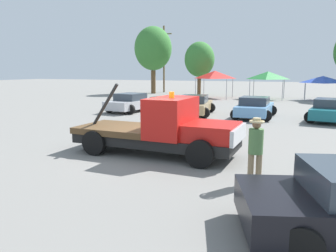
{
  "coord_description": "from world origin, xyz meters",
  "views": [
    {
      "loc": [
        4.68,
        -10.51,
        2.98
      ],
      "look_at": [
        0.5,
        0.0,
        1.05
      ],
      "focal_mm": 35.0,
      "sensor_mm": 36.0,
      "label": 1
    }
  ],
  "objects_px": {
    "parked_car_tan": "(194,105)",
    "canopy_tent_red": "(215,75)",
    "person_near_truck": "(256,145)",
    "tow_truck": "(164,130)",
    "parked_car_teal": "(329,110)",
    "tree_left": "(200,60)",
    "canopy_tent_green": "(268,75)",
    "utility_pole": "(164,58)",
    "parked_car_silver": "(132,103)",
    "parked_car_skyblue": "(255,108)",
    "canopy_tent_blue": "(323,79)",
    "tree_right": "(153,49)"
  },
  "relations": [
    {
      "from": "parked_car_tan",
      "to": "tree_left",
      "type": "distance_m",
      "value": 17.73
    },
    {
      "from": "canopy_tent_red",
      "to": "tree_left",
      "type": "distance_m",
      "value": 4.28
    },
    {
      "from": "person_near_truck",
      "to": "parked_car_tan",
      "type": "distance_m",
      "value": 13.67
    },
    {
      "from": "parked_car_tan",
      "to": "canopy_tent_red",
      "type": "relative_size",
      "value": 1.37
    },
    {
      "from": "parked_car_silver",
      "to": "canopy_tent_blue",
      "type": "bearing_deg",
      "value": -34.11
    },
    {
      "from": "tow_truck",
      "to": "canopy_tent_blue",
      "type": "xyz_separation_m",
      "value": [
        6.51,
        25.48,
        1.18
      ]
    },
    {
      "from": "parked_car_silver",
      "to": "canopy_tent_red",
      "type": "relative_size",
      "value": 1.39
    },
    {
      "from": "parked_car_tan",
      "to": "canopy_tent_red",
      "type": "height_order",
      "value": "canopy_tent_red"
    },
    {
      "from": "parked_car_skyblue",
      "to": "utility_pole",
      "type": "height_order",
      "value": "utility_pole"
    },
    {
      "from": "parked_car_skyblue",
      "to": "utility_pole",
      "type": "distance_m",
      "value": 25.55
    },
    {
      "from": "tow_truck",
      "to": "parked_car_silver",
      "type": "relative_size",
      "value": 1.3
    },
    {
      "from": "tow_truck",
      "to": "parked_car_skyblue",
      "type": "xyz_separation_m",
      "value": [
        1.81,
        10.68,
        -0.25
      ]
    },
    {
      "from": "person_near_truck",
      "to": "parked_car_skyblue",
      "type": "height_order",
      "value": "person_near_truck"
    },
    {
      "from": "parked_car_skyblue",
      "to": "canopy_tent_blue",
      "type": "bearing_deg",
      "value": -15.69
    },
    {
      "from": "utility_pole",
      "to": "tow_truck",
      "type": "bearing_deg",
      "value": -67.62
    },
    {
      "from": "canopy_tent_red",
      "to": "canopy_tent_green",
      "type": "xyz_separation_m",
      "value": [
        5.42,
        0.79,
        -0.06
      ]
    },
    {
      "from": "parked_car_teal",
      "to": "tree_left",
      "type": "bearing_deg",
      "value": 46.81
    },
    {
      "from": "person_near_truck",
      "to": "parked_car_silver",
      "type": "distance_m",
      "value": 16.31
    },
    {
      "from": "parked_car_tan",
      "to": "tree_right",
      "type": "height_order",
      "value": "tree_right"
    },
    {
      "from": "tree_right",
      "to": "utility_pole",
      "type": "bearing_deg",
      "value": 83.02
    },
    {
      "from": "canopy_tent_green",
      "to": "parked_car_skyblue",
      "type": "bearing_deg",
      "value": -87.93
    },
    {
      "from": "tree_left",
      "to": "utility_pole",
      "type": "height_order",
      "value": "utility_pole"
    },
    {
      "from": "parked_car_teal",
      "to": "canopy_tent_green",
      "type": "distance_m",
      "value": 15.16
    },
    {
      "from": "tow_truck",
      "to": "tree_right",
      "type": "relative_size",
      "value": 0.71
    },
    {
      "from": "tow_truck",
      "to": "utility_pole",
      "type": "distance_m",
      "value": 33.96
    },
    {
      "from": "person_near_truck",
      "to": "parked_car_tan",
      "type": "height_order",
      "value": "person_near_truck"
    },
    {
      "from": "canopy_tent_red",
      "to": "tow_truck",
      "type": "bearing_deg",
      "value": -80.38
    },
    {
      "from": "parked_car_tan",
      "to": "tree_left",
      "type": "bearing_deg",
      "value": 8.18
    },
    {
      "from": "canopy_tent_red",
      "to": "parked_car_tan",
      "type": "bearing_deg",
      "value": -81.77
    },
    {
      "from": "tree_left",
      "to": "canopy_tent_blue",
      "type": "bearing_deg",
      "value": -8.01
    },
    {
      "from": "parked_car_silver",
      "to": "parked_car_teal",
      "type": "xyz_separation_m",
      "value": [
        13.05,
        0.21,
        -0.0
      ]
    },
    {
      "from": "tree_right",
      "to": "tree_left",
      "type": "bearing_deg",
      "value": -9.55
    },
    {
      "from": "canopy_tent_green",
      "to": "tree_left",
      "type": "distance_m",
      "value": 8.49
    },
    {
      "from": "tow_truck",
      "to": "canopy_tent_red",
      "type": "bearing_deg",
      "value": 101.71
    },
    {
      "from": "tree_left",
      "to": "canopy_tent_red",
      "type": "bearing_deg",
      "value": -48.69
    },
    {
      "from": "canopy_tent_blue",
      "to": "utility_pole",
      "type": "height_order",
      "value": "utility_pole"
    },
    {
      "from": "tree_right",
      "to": "utility_pole",
      "type": "distance_m",
      "value": 2.98
    },
    {
      "from": "person_near_truck",
      "to": "tree_left",
      "type": "bearing_deg",
      "value": 4.12
    },
    {
      "from": "canopy_tent_green",
      "to": "utility_pole",
      "type": "xyz_separation_m",
      "value": [
        -14.14,
        6.03,
        2.22
      ]
    },
    {
      "from": "canopy_tent_blue",
      "to": "parked_car_tan",
      "type": "bearing_deg",
      "value": -120.15
    },
    {
      "from": "parked_car_tan",
      "to": "parked_car_skyblue",
      "type": "distance_m",
      "value": 3.95
    },
    {
      "from": "tow_truck",
      "to": "canopy_tent_green",
      "type": "height_order",
      "value": "canopy_tent_green"
    },
    {
      "from": "canopy_tent_green",
      "to": "tree_right",
      "type": "bearing_deg",
      "value": 167.37
    },
    {
      "from": "tow_truck",
      "to": "person_near_truck",
      "type": "height_order",
      "value": "tow_truck"
    },
    {
      "from": "parked_car_tan",
      "to": "parked_car_silver",
      "type": "bearing_deg",
      "value": 81.45
    },
    {
      "from": "canopy_tent_red",
      "to": "canopy_tent_green",
      "type": "relative_size",
      "value": 1.03
    },
    {
      "from": "canopy_tent_blue",
      "to": "tree_left",
      "type": "relative_size",
      "value": 0.51
    },
    {
      "from": "canopy_tent_green",
      "to": "utility_pole",
      "type": "height_order",
      "value": "utility_pole"
    },
    {
      "from": "parked_car_teal",
      "to": "utility_pole",
      "type": "height_order",
      "value": "utility_pole"
    },
    {
      "from": "canopy_tent_blue",
      "to": "tow_truck",
      "type": "bearing_deg",
      "value": -104.33
    }
  ]
}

